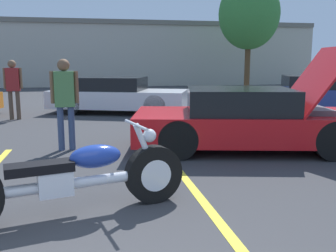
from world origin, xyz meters
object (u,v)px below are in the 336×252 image
at_px(show_car_hood_open, 248,119).
at_px(parked_car_right_row, 321,95).
at_px(spectator_midground, 13,84).
at_px(tree_background, 249,14).
at_px(motorcycle, 69,179).
at_px(parked_car_mid_row, 118,96).
at_px(spectator_by_show_car, 65,96).

distance_m(show_car_hood_open, parked_car_right_row, 6.17).
bearing_deg(spectator_midground, show_car_hood_open, -43.00).
relative_size(tree_background, parked_car_right_row, 1.32).
distance_m(tree_background, show_car_hood_open, 15.92).
bearing_deg(parked_car_right_row, spectator_midground, -163.88).
distance_m(motorcycle, parked_car_right_row, 10.30).
bearing_deg(parked_car_mid_row, tree_background, 66.64).
relative_size(spectator_by_show_car, spectator_midground, 1.00).
xyz_separation_m(show_car_hood_open, parked_car_right_row, (4.39, 4.34, 0.01)).
bearing_deg(show_car_hood_open, motorcycle, -127.86).
distance_m(parked_car_mid_row, spectator_midground, 3.20).
xyz_separation_m(motorcycle, parked_car_right_row, (7.59, 6.96, 0.18)).
bearing_deg(tree_background, parked_car_mid_row, -133.59).
xyz_separation_m(spectator_by_show_car, spectator_midground, (-1.75, 4.24, -0.01)).
relative_size(parked_car_mid_row, spectator_by_show_car, 2.73).
bearing_deg(parked_car_right_row, parked_car_mid_row, -172.75).
relative_size(tree_background, spectator_midground, 3.69).
height_order(parked_car_right_row, spectator_midground, spectator_midground).
height_order(parked_car_mid_row, spectator_by_show_car, spectator_by_show_car).
bearing_deg(tree_background, motorcycle, -118.57).
bearing_deg(spectator_by_show_car, parked_car_mid_row, 75.72).
relative_size(show_car_hood_open, spectator_by_show_car, 2.66).
height_order(parked_car_right_row, parked_car_mid_row, parked_car_right_row).
distance_m(tree_background, motorcycle, 19.62).
bearing_deg(spectator_midground, spectator_by_show_car, -67.59).
xyz_separation_m(tree_background, spectator_by_show_car, (-9.44, -13.66, -3.31)).
relative_size(tree_background, show_car_hood_open, 1.38).
height_order(motorcycle, parked_car_mid_row, parked_car_mid_row).
xyz_separation_m(show_car_hood_open, spectator_by_show_car, (-3.44, 0.60, 0.45)).
xyz_separation_m(show_car_hood_open, parked_car_mid_row, (-2.14, 5.71, -0.02)).
bearing_deg(show_car_hood_open, parked_car_right_row, 57.40).
relative_size(motorcycle, spectator_midground, 1.54).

